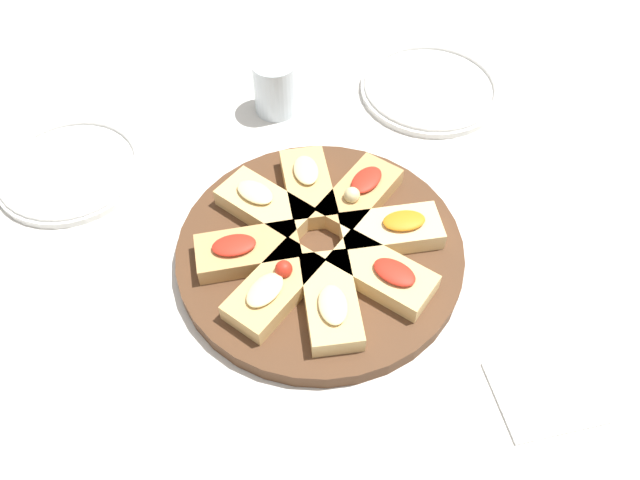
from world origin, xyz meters
name	(u,v)px	position (x,y,z in m)	size (l,w,h in m)	color
ground_plane	(320,257)	(0.00, 0.00, 0.00)	(3.00, 3.00, 0.00)	silver
serving_board	(320,252)	(0.00, 0.00, 0.01)	(0.37, 0.37, 0.02)	#51331E
focaccia_slice_0	(308,186)	(-0.03, 0.09, 0.04)	(0.10, 0.14, 0.03)	tan
focaccia_slice_1	(264,205)	(-0.08, 0.04, 0.04)	(0.14, 0.11, 0.03)	#DBB775
focaccia_slice_2	(247,251)	(-0.09, -0.03, 0.04)	(0.14, 0.10, 0.03)	tan
focaccia_slice_3	(274,288)	(-0.04, -0.08, 0.04)	(0.11, 0.14, 0.04)	tan
focaccia_slice_4	(331,301)	(0.03, -0.09, 0.04)	(0.09, 0.14, 0.03)	#DBB775
focaccia_slice_5	(383,274)	(0.08, -0.04, 0.04)	(0.14, 0.11, 0.03)	#DBB775
focaccia_slice_6	(391,230)	(0.09, 0.03, 0.04)	(0.14, 0.10, 0.03)	#E5C689
focaccia_slice_7	(360,195)	(0.04, 0.08, 0.04)	(0.11, 0.14, 0.04)	tan
plate_left	(70,169)	(-0.38, 0.09, 0.01)	(0.21, 0.21, 0.02)	white
plate_right	(430,88)	(0.13, 0.36, 0.01)	(0.23, 0.23, 0.02)	white
water_glass	(275,87)	(-0.11, 0.28, 0.04)	(0.07, 0.07, 0.09)	silver
napkin_stack	(546,391)	(0.28, -0.15, 0.00)	(0.11, 0.10, 0.01)	white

